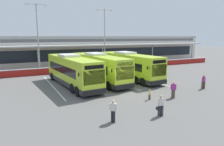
# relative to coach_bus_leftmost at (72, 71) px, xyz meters

# --- Properties ---
(ground_plane) EXTENTS (200.00, 200.00, 0.00)m
(ground_plane) POSITION_rel_coach_bus_leftmost_xyz_m (4.02, -5.27, -1.79)
(ground_plane) COLOR #605E5B
(terminal_building) EXTENTS (70.00, 13.00, 6.00)m
(terminal_building) POSITION_rel_coach_bus_leftmost_xyz_m (4.02, 21.64, 1.23)
(terminal_building) COLOR beige
(terminal_building) RESTS_ON ground
(red_barrier_wall) EXTENTS (60.00, 0.40, 1.10)m
(red_barrier_wall) POSITION_rel_coach_bus_leftmost_xyz_m (4.02, 9.23, -1.23)
(red_barrier_wall) COLOR maroon
(red_barrier_wall) RESTS_ON ground
(coach_bus_leftmost) EXTENTS (3.77, 12.32, 3.78)m
(coach_bus_leftmost) POSITION_rel_coach_bus_leftmost_xyz_m (0.00, 0.00, 0.00)
(coach_bus_leftmost) COLOR #B7DB2D
(coach_bus_leftmost) RESTS_ON ground
(coach_bus_left_centre) EXTENTS (3.77, 12.32, 3.78)m
(coach_bus_left_centre) POSITION_rel_coach_bus_leftmost_xyz_m (3.80, 0.68, 0.00)
(coach_bus_left_centre) COLOR #B7DB2D
(coach_bus_left_centre) RESTS_ON ground
(coach_bus_centre) EXTENTS (3.77, 12.32, 3.78)m
(coach_bus_centre) POSITION_rel_coach_bus_leftmost_xyz_m (8.38, 0.66, 0.00)
(coach_bus_centre) COLOR #B7DB2D
(coach_bus_centre) RESTS_ON ground
(bay_stripe_far_west) EXTENTS (0.14, 13.00, 0.01)m
(bay_stripe_far_west) POSITION_rel_coach_bus_leftmost_xyz_m (-2.28, 0.73, -1.78)
(bay_stripe_far_west) COLOR silver
(bay_stripe_far_west) RESTS_ON ground
(bay_stripe_west) EXTENTS (0.14, 13.00, 0.01)m
(bay_stripe_west) POSITION_rel_coach_bus_leftmost_xyz_m (1.92, 0.73, -1.78)
(bay_stripe_west) COLOR silver
(bay_stripe_west) RESTS_ON ground
(bay_stripe_mid_west) EXTENTS (0.14, 13.00, 0.01)m
(bay_stripe_mid_west) POSITION_rel_coach_bus_leftmost_xyz_m (6.12, 0.73, -1.78)
(bay_stripe_mid_west) COLOR silver
(bay_stripe_mid_west) RESTS_ON ground
(bay_stripe_centre) EXTENTS (0.14, 13.00, 0.01)m
(bay_stripe_centre) POSITION_rel_coach_bus_leftmost_xyz_m (10.32, 0.73, -1.78)
(bay_stripe_centre) COLOR silver
(bay_stripe_centre) RESTS_ON ground
(pedestrian_with_handbag) EXTENTS (0.63, 0.30, 1.62)m
(pedestrian_with_handbag) POSITION_rel_coach_bus_leftmost_xyz_m (3.22, -12.59, -0.93)
(pedestrian_with_handbag) COLOR #33333D
(pedestrian_with_handbag) RESTS_ON ground
(pedestrian_in_dark_coat) EXTENTS (0.54, 0.30, 1.62)m
(pedestrian_in_dark_coat) POSITION_rel_coach_bus_leftmost_xyz_m (13.06, -8.17, -0.91)
(pedestrian_in_dark_coat) COLOR #4C4238
(pedestrian_in_dark_coat) RESTS_ON ground
(pedestrian_child) EXTENTS (0.27, 0.28, 1.00)m
(pedestrian_child) POSITION_rel_coach_bus_leftmost_xyz_m (4.97, -8.87, -1.24)
(pedestrian_child) COLOR #4C4238
(pedestrian_child) RESTS_ON ground
(pedestrian_near_bin) EXTENTS (0.48, 0.42, 1.62)m
(pedestrian_near_bin) POSITION_rel_coach_bus_leftmost_xyz_m (-0.49, -12.03, -0.91)
(pedestrian_near_bin) COLOR black
(pedestrian_near_bin) RESTS_ON ground
(pedestrian_approaching_bus) EXTENTS (0.50, 0.42, 1.62)m
(pedestrian_approaching_bus) POSITION_rel_coach_bus_leftmost_xyz_m (7.40, -9.41, -0.91)
(pedestrian_approaching_bus) COLOR #4C4238
(pedestrian_approaching_bus) RESTS_ON ground
(lamp_post_west) EXTENTS (3.24, 0.28, 11.00)m
(lamp_post_west) POSITION_rel_coach_bus_leftmost_xyz_m (-2.41, 10.79, 4.50)
(lamp_post_west) COLOR #9E9EA3
(lamp_post_west) RESTS_ON ground
(lamp_post_centre) EXTENTS (3.24, 0.28, 11.00)m
(lamp_post_centre) POSITION_rel_coach_bus_leftmost_xyz_m (9.82, 12.13, 4.50)
(lamp_post_centre) COLOR #9E9EA3
(lamp_post_centre) RESTS_ON ground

